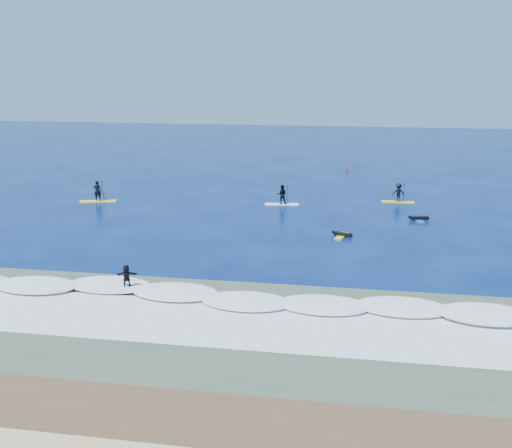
% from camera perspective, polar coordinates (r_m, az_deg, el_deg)
% --- Properties ---
extents(ground, '(160.00, 160.00, 0.00)m').
position_cam_1_polar(ground, '(39.96, 0.22, -1.91)').
color(ground, '#031149').
rests_on(ground, ground).
extents(wet_sand_strip, '(90.00, 5.00, 0.08)m').
position_cam_1_polar(wet_sand_strip, '(20.99, -9.42, -19.69)').
color(wet_sand_strip, brown).
rests_on(wet_sand_strip, ground).
extents(shallow_water, '(90.00, 13.00, 0.01)m').
position_cam_1_polar(shallow_water, '(27.18, -4.41, -10.74)').
color(shallow_water, '#3A4F3D').
rests_on(shallow_water, ground).
extents(breaking_wave, '(40.00, 6.00, 0.30)m').
position_cam_1_polar(breaking_wave, '(30.72, -2.68, -7.48)').
color(breaking_wave, white).
rests_on(breaking_wave, ground).
extents(whitewater, '(34.00, 5.00, 0.02)m').
position_cam_1_polar(whitewater, '(28.05, -3.93, -9.86)').
color(whitewater, silver).
rests_on(whitewater, ground).
extents(sup_paddler_left, '(3.36, 1.57, 2.29)m').
position_cam_1_polar(sup_paddler_left, '(53.68, -15.54, 2.88)').
color(sup_paddler_left, '#FCF51B').
rests_on(sup_paddler_left, ground).
extents(sup_paddler_center, '(3.07, 1.13, 2.10)m').
position_cam_1_polar(sup_paddler_center, '(50.65, 2.60, 2.78)').
color(sup_paddler_center, white).
rests_on(sup_paddler_center, ground).
extents(sup_paddler_right, '(2.93, 0.75, 2.05)m').
position_cam_1_polar(sup_paddler_right, '(53.02, 14.05, 2.93)').
color(sup_paddler_right, yellow).
rests_on(sup_paddler_right, ground).
extents(prone_paddler_near, '(1.52, 2.00, 0.40)m').
position_cam_1_polar(prone_paddler_near, '(41.82, 8.58, -1.09)').
color(prone_paddler_near, yellow).
rests_on(prone_paddler_near, ground).
extents(prone_paddler_far, '(1.67, 2.16, 0.44)m').
position_cam_1_polar(prone_paddler_far, '(47.47, 15.92, 0.51)').
color(prone_paddler_far, blue).
rests_on(prone_paddler_far, ground).
extents(wave_surfer, '(1.94, 0.94, 1.35)m').
position_cam_1_polar(wave_surfer, '(32.25, -12.81, -5.24)').
color(wave_surfer, silver).
rests_on(wave_surfer, breaking_wave).
extents(marker_buoy, '(0.27, 0.27, 0.64)m').
position_cam_1_polar(marker_buoy, '(67.43, 9.05, 5.41)').
color(marker_buoy, red).
rests_on(marker_buoy, ground).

